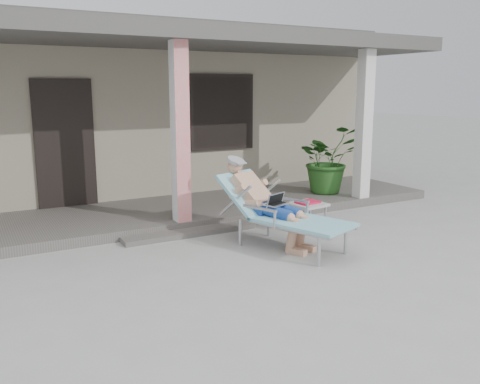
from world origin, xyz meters
TOP-DOWN VIEW (x-y plane):
  - ground at (0.00, 0.00)m, footprint 60.00×60.00m
  - house at (0.00, 6.50)m, footprint 10.40×5.40m
  - porch_deck at (0.00, 3.00)m, footprint 10.00×2.00m
  - porch_overhang at (0.00, 2.95)m, footprint 10.00×2.30m
  - porch_step at (0.00, 1.85)m, footprint 2.00×0.30m
  - lounger at (0.79, 0.87)m, footprint 1.31×1.98m
  - side_table at (1.69, 1.30)m, footprint 0.55×0.55m
  - potted_palm at (3.24, 2.81)m, footprint 1.15×1.00m

SIDE VIEW (x-z plane):
  - ground at x=0.00m, z-range 0.00..0.00m
  - porch_step at x=0.00m, z-range 0.00..0.07m
  - porch_deck at x=0.00m, z-range 0.00..0.15m
  - side_table at x=1.69m, z-range 0.15..0.58m
  - lounger at x=0.79m, z-range 0.14..1.40m
  - potted_palm at x=3.24m, z-range 0.15..1.42m
  - house at x=0.00m, z-range 0.02..3.32m
  - porch_overhang at x=0.00m, z-range 1.36..4.21m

